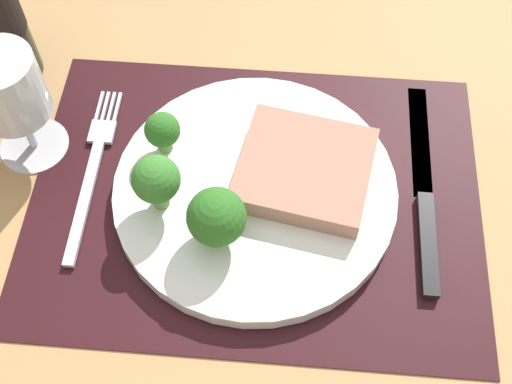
# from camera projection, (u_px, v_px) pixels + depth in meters

# --- Properties ---
(ground_plane) EXTENTS (1.40, 1.10, 0.03)m
(ground_plane) POSITION_uv_depth(u_px,v_px,m) (255.00, 205.00, 0.61)
(ground_plane) COLOR tan
(placemat) EXTENTS (0.41, 0.31, 0.00)m
(placemat) POSITION_uv_depth(u_px,v_px,m) (255.00, 196.00, 0.60)
(placemat) COLOR black
(placemat) RESTS_ON ground_plane
(plate) EXTENTS (0.25, 0.25, 0.02)m
(plate) POSITION_uv_depth(u_px,v_px,m) (255.00, 191.00, 0.59)
(plate) COLOR white
(plate) RESTS_ON placemat
(steak) EXTENTS (0.13, 0.12, 0.02)m
(steak) POSITION_uv_depth(u_px,v_px,m) (305.00, 169.00, 0.58)
(steak) COLOR tan
(steak) RESTS_ON plate
(broccoli_near_steak) EXTENTS (0.05, 0.05, 0.06)m
(broccoli_near_steak) POSITION_uv_depth(u_px,v_px,m) (217.00, 218.00, 0.53)
(broccoli_near_steak) COLOR #5B8942
(broccoli_near_steak) RESTS_ON plate
(broccoli_back_left) EXTENTS (0.03, 0.03, 0.04)m
(broccoli_back_left) POSITION_uv_depth(u_px,v_px,m) (162.00, 131.00, 0.58)
(broccoli_back_left) COLOR #6B994C
(broccoli_back_left) RESTS_ON plate
(broccoli_near_fork) EXTENTS (0.04, 0.04, 0.06)m
(broccoli_near_fork) POSITION_uv_depth(u_px,v_px,m) (156.00, 180.00, 0.54)
(broccoli_near_fork) COLOR #6B994C
(broccoli_near_fork) RESTS_ON plate
(fork) EXTENTS (0.02, 0.19, 0.01)m
(fork) POSITION_uv_depth(u_px,v_px,m) (92.00, 170.00, 0.61)
(fork) COLOR silver
(fork) RESTS_ON placemat
(knife) EXTENTS (0.02, 0.23, 0.01)m
(knife) POSITION_uv_depth(u_px,v_px,m) (425.00, 200.00, 0.59)
(knife) COLOR black
(knife) RESTS_ON placemat
(wine_glass) EXTENTS (0.07, 0.07, 0.12)m
(wine_glass) POSITION_uv_depth(u_px,v_px,m) (9.00, 93.00, 0.56)
(wine_glass) COLOR silver
(wine_glass) RESTS_ON ground_plane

